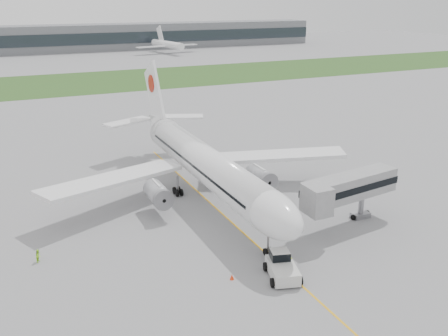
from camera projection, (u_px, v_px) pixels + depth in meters
name	position (u px, v px, depth m)	size (l,w,h in m)	color
ground	(216.00, 208.00, 71.07)	(600.00, 600.00, 0.00)	gray
apron_markings	(231.00, 222.00, 66.78)	(70.00, 70.00, 0.04)	#EBA714
grass_strip	(77.00, 83.00, 174.14)	(600.00, 50.00, 0.02)	#33551F
terminal_building	(42.00, 39.00, 266.22)	(320.00, 22.30, 14.00)	gray
airliner	(202.00, 161.00, 73.41)	(48.13, 53.95, 17.88)	white
pushback_tug	(282.00, 266.00, 53.50)	(4.39, 5.49, 2.52)	silver
jet_bridge	(346.00, 189.00, 63.71)	(15.32, 6.37, 7.12)	#979799
safety_cone_left	(232.00, 277.00, 53.04)	(0.45, 0.45, 0.62)	red
safety_cone_right	(290.00, 265.00, 55.37)	(0.43, 0.43, 0.59)	red
ground_crew_near	(290.00, 264.00, 54.60)	(0.58, 0.38, 1.60)	#BDD323
ground_crew_far	(38.00, 256.00, 56.49)	(0.74, 0.58, 1.52)	#B3FF2A
distant_aircraft_right	(168.00, 53.00, 264.40)	(34.55, 30.48, 13.21)	white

